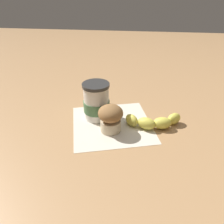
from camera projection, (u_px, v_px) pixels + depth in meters
ground_plane at (112, 124)px, 0.69m from camera, size 3.00×3.00×0.00m
paper_napkin at (112, 124)px, 0.69m from camera, size 0.30×0.30×0.00m
coffee_cup at (96, 102)px, 0.70m from camera, size 0.09×0.09×0.12m
muffin at (110, 117)px, 0.64m from camera, size 0.07×0.07×0.08m
banana at (154, 122)px, 0.67m from camera, size 0.19×0.09×0.04m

